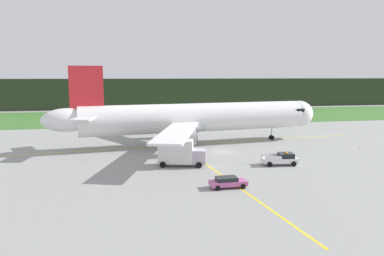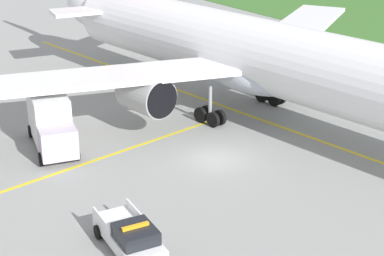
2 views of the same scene
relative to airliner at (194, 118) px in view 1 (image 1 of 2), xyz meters
The scene contains 11 objects.
ground 9.61m from the airliner, 65.61° to the right, with size 320.00×320.00×0.00m, color gray.
grass_verge 47.64m from the airliner, 85.91° to the left, with size 320.00×42.24×0.04m, color #3A6B2B.
distant_tree_line 77.41m from the airliner, 87.50° to the left, with size 288.00×4.14×11.87m, color #293721.
taxiway_centerline_main 5.06m from the airliner, ahead, with size 69.00×0.30×0.01m, color yellow.
taxiway_centerline_spur 23.45m from the airliner, 90.38° to the right, with size 39.61×0.30×0.01m, color yellow.
airliner is the anchor object (origin of this frame).
ops_pickup_truck 20.73m from the airliner, 61.22° to the right, with size 5.43×2.82×1.94m.
catering_truck 16.65m from the airliner, 107.71° to the right, with size 7.26×4.08×4.00m.
staff_car 27.03m from the airliner, 92.11° to the right, with size 4.42×2.07×1.30m.
taxiway_edge_light_east 30.26m from the airliner, 20.29° to the right, with size 0.12×0.12×0.45m.
taxiway_edge_light_west 22.06m from the airliner, 151.24° to the right, with size 0.12×0.12×0.44m.
Camera 1 is at (-15.81, -57.82, 13.10)m, focal length 32.93 mm.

